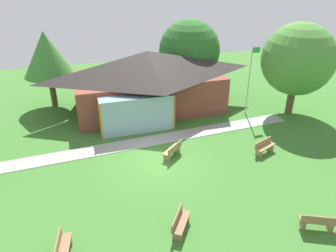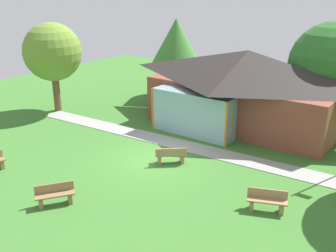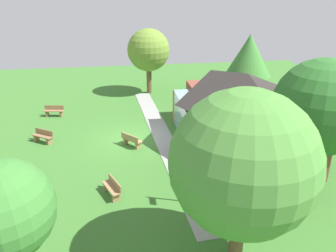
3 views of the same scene
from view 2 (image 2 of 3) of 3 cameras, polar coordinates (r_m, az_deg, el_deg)
The scene contains 9 objects.
ground_plane at distance 19.16m, azimuth -1.80°, elevation -4.94°, with size 44.00×44.00×0.00m, color #3D752D.
pavilion at distance 23.64m, azimuth 11.16°, elevation 5.67°, with size 11.92×7.23×4.56m.
footpath at distance 20.81m, azimuth 1.99°, elevation -2.80°, with size 20.27×1.30×0.03m, color #999993.
bench_front_center at distance 15.89m, azimuth -16.40°, elevation -9.79°, with size 1.22×1.48×0.84m.
bench_mid_right at distance 15.35m, azimuth 14.44°, elevation -10.72°, with size 1.55×0.98×0.84m.
bench_rear_near_path at distance 18.56m, azimuth 0.42°, elevation -4.42°, with size 1.42×1.32×0.84m.
tree_behind_pavilion_left at distance 29.24m, azimuth 1.20°, elevation 12.37°, with size 3.72×3.72×5.89m.
tree_west_hedge at distance 26.76m, azimuth -16.73°, elevation 10.41°, with size 3.81×3.81×5.92m.
tree_behind_pavilion_right at distance 24.45m, azimuth 23.26°, elevation 8.19°, with size 5.11×5.11×6.30m.
Camera 2 is at (10.72, -13.66, 8.09)m, focal length 41.14 mm.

